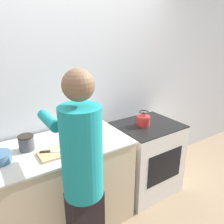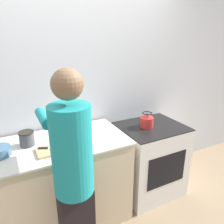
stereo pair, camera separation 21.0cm
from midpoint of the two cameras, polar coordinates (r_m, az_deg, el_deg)
wall_back at (r=2.43m, az=-7.07°, el=5.87°), size 8.00×0.05×2.60m
counter at (r=2.34m, az=-12.02°, el=-18.13°), size 1.44×0.71×0.91m
oven at (r=2.76m, az=12.01°, el=-12.07°), size 0.72×0.62×0.88m
person at (r=1.63m, az=-6.40°, el=-15.69°), size 0.32×0.56×1.69m
cutting_board at (r=1.97m, az=-10.98°, el=-9.51°), size 0.36×0.20×0.02m
knife at (r=1.98m, az=-12.83°, el=-9.23°), size 0.22×0.13×0.01m
kettle at (r=2.50m, az=11.47°, el=-2.32°), size 0.15×0.15×0.17m
canister_jar at (r=2.09m, az=-18.72°, el=-6.65°), size 0.14×0.14×0.14m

